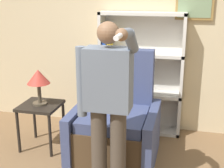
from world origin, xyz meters
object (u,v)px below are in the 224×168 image
object	(u,v)px
bookcase	(135,75)
side_table	(41,111)
person_standing	(108,102)
table_lamp	(38,79)
armchair	(116,126)

from	to	relation	value
bookcase	side_table	bearing A→B (deg)	-141.98
person_standing	bookcase	bearing A→B (deg)	90.62
table_lamp	bookcase	bearing A→B (deg)	38.02
armchair	side_table	size ratio (longest dim) A/B	2.18
armchair	table_lamp	size ratio (longest dim) A/B	2.85
person_standing	armchair	bearing A→B (deg)	96.68
person_standing	side_table	distance (m)	1.36
armchair	side_table	distance (m)	0.97
side_table	table_lamp	size ratio (longest dim) A/B	1.30
side_table	table_lamp	world-z (taller)	table_lamp
bookcase	person_standing	distance (m)	1.54
side_table	table_lamp	bearing A→B (deg)	0.00
bookcase	table_lamp	bearing A→B (deg)	-141.98
bookcase	armchair	distance (m)	0.91
bookcase	armchair	bearing A→B (deg)	-94.76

